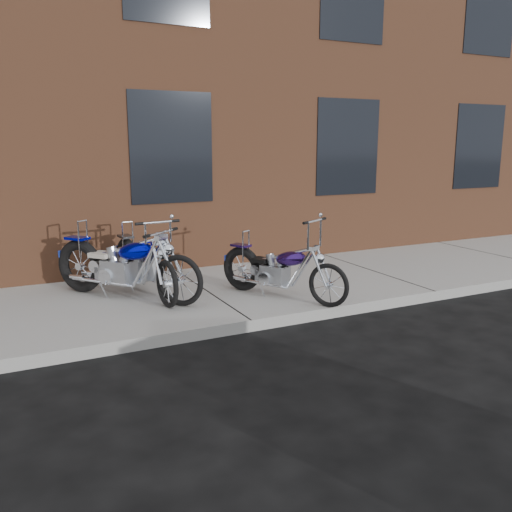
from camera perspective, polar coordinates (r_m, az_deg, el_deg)
ground at (r=6.73m, az=-0.48°, el=-8.00°), size 120.00×120.00×0.00m
sidewalk at (r=8.02m, az=-5.16°, el=-4.20°), size 22.00×3.00×0.15m
building_brick at (r=14.08m, az=-15.59°, el=18.41°), size 22.00×10.00×8.00m
chopper_purple at (r=7.55m, az=2.51°, el=-1.68°), size 1.05×1.85×1.15m
chopper_blue at (r=7.72m, az=-13.74°, el=-1.20°), size 1.63×1.94×1.05m
chopper_third at (r=7.93m, az=-11.72°, el=-1.04°), size 0.54×2.21×1.12m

